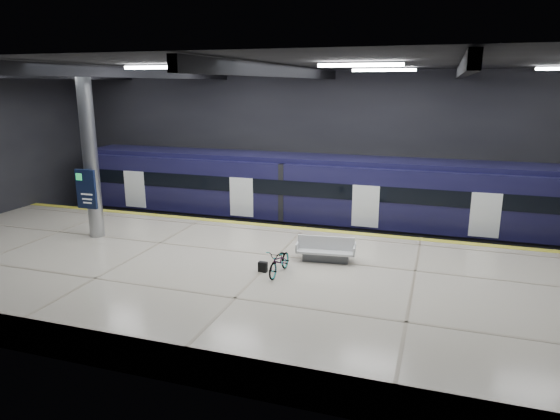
% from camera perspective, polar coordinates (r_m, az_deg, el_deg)
% --- Properties ---
extents(ground, '(30.00, 30.00, 0.00)m').
position_cam_1_polar(ground, '(19.97, 0.61, -7.30)').
color(ground, black).
rests_on(ground, ground).
extents(room_shell, '(30.10, 16.10, 8.05)m').
position_cam_1_polar(room_shell, '(18.65, 0.65, 9.28)').
color(room_shell, black).
rests_on(room_shell, ground).
extents(platform, '(30.00, 11.00, 1.10)m').
position_cam_1_polar(platform, '(17.57, -1.88, -8.47)').
color(platform, beige).
rests_on(platform, ground).
extents(safety_strip, '(30.00, 0.40, 0.01)m').
position_cam_1_polar(safety_strip, '(22.11, 2.77, -2.13)').
color(safety_strip, gold).
rests_on(safety_strip, platform).
extents(rails, '(30.00, 1.52, 0.16)m').
position_cam_1_polar(rails, '(24.96, 4.43, -2.70)').
color(rails, gray).
rests_on(rails, ground).
extents(train, '(29.40, 2.84, 3.79)m').
position_cam_1_polar(train, '(24.19, 7.43, 1.53)').
color(train, black).
rests_on(train, ground).
extents(bench, '(2.20, 1.11, 0.93)m').
position_cam_1_polar(bench, '(18.13, 5.26, -4.82)').
color(bench, '#595B60').
rests_on(bench, platform).
extents(bicycle, '(0.69, 1.72, 0.89)m').
position_cam_1_polar(bicycle, '(16.82, -0.05, -5.88)').
color(bicycle, '#99999E').
rests_on(bicycle, platform).
extents(pannier_bag, '(0.31, 0.19, 0.35)m').
position_cam_1_polar(pannier_bag, '(17.10, -1.97, -6.51)').
color(pannier_bag, black).
rests_on(pannier_bag, platform).
extents(info_column, '(0.90, 0.78, 6.90)m').
position_cam_1_polar(info_column, '(21.71, -20.91, 5.71)').
color(info_column, '#9EA0A5').
rests_on(info_column, platform).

